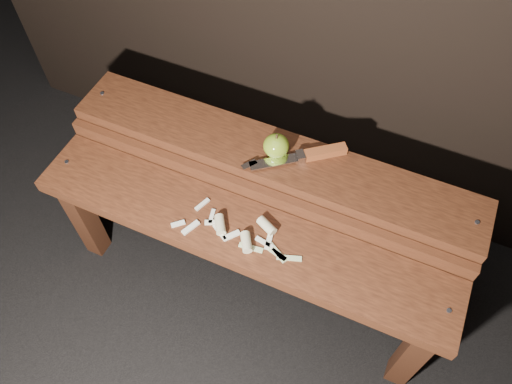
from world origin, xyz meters
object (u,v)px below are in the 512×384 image
at_px(knife, 312,155).
at_px(apple, 276,146).
at_px(bench_front_tier, 238,244).
at_px(bench_rear_tier, 271,172).

bearing_deg(knife, apple, -164.27).
relative_size(bench_front_tier, apple, 15.68).
bearing_deg(bench_rear_tier, knife, 16.33).
bearing_deg(bench_rear_tier, bench_front_tier, -90.00).
xyz_separation_m(bench_front_tier, bench_rear_tier, (0.00, 0.23, 0.06)).
height_order(bench_rear_tier, knife, knife).
distance_m(bench_rear_tier, knife, 0.15).
xyz_separation_m(bench_front_tier, knife, (0.11, 0.26, 0.16)).
bearing_deg(knife, bench_front_tier, -112.39).
distance_m(bench_front_tier, bench_rear_tier, 0.23).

